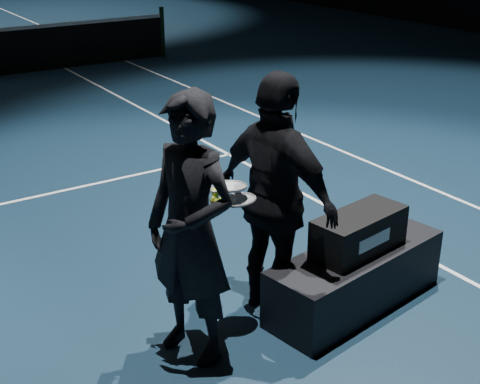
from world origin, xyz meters
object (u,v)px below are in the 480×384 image
object	(u,v)px
player_bench	(355,277)
racket_lower	(239,200)
player_a	(191,231)
racket_bag	(359,232)
player_b	(277,198)
tennis_balls	(218,198)
racket_upper	(230,186)

from	to	relation	value
player_bench	racket_lower	bearing A→B (deg)	157.22
player_a	racket_bag	bearing A→B (deg)	62.37
player_bench	player_b	bearing A→B (deg)	144.01
player_bench	player_b	size ratio (longest dim) A/B	0.84
racket_lower	tennis_balls	distance (m)	0.21
player_bench	player_b	distance (m)	1.01
racket_bag	player_b	xyz separation A→B (m)	(-0.61, 0.31, 0.33)
tennis_balls	racket_upper	bearing A→B (deg)	22.77
player_a	tennis_balls	xyz separation A→B (m)	(0.25, 0.05, 0.18)
racket_bag	racket_upper	distance (m)	1.22
player_bench	tennis_balls	world-z (taller)	tennis_balls
racket_bag	player_b	size ratio (longest dim) A/B	0.42
racket_upper	racket_bag	bearing A→B (deg)	-27.72
racket_lower	tennis_balls	world-z (taller)	tennis_balls
player_a	racket_upper	bearing A→B (deg)	84.00
racket_upper	player_b	bearing A→B (deg)	-9.08
racket_bag	tennis_balls	bearing A→B (deg)	160.58
player_b	tennis_balls	distance (m)	0.62
player_bench	racket_bag	world-z (taller)	racket_bag
racket_upper	tennis_balls	world-z (taller)	racket_upper
tennis_balls	player_b	bearing A→B (deg)	8.72
player_bench	racket_upper	xyz separation A→B (m)	(-1.06, 0.27, 0.96)
racket_bag	player_a	world-z (taller)	player_a
player_bench	racket_upper	bearing A→B (deg)	156.30
player_bench	player_a	distance (m)	1.63
racket_lower	tennis_balls	size ratio (longest dim) A/B	5.67
racket_bag	racket_lower	distance (m)	1.12
player_bench	racket_upper	size ratio (longest dim) A/B	2.45
player_bench	tennis_balls	xyz separation A→B (m)	(-1.19, 0.22, 0.92)
player_bench	racket_bag	xyz separation A→B (m)	(0.00, 0.00, 0.42)
player_bench	racket_lower	size ratio (longest dim) A/B	2.45
racket_lower	racket_upper	size ratio (longest dim) A/B	1.00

